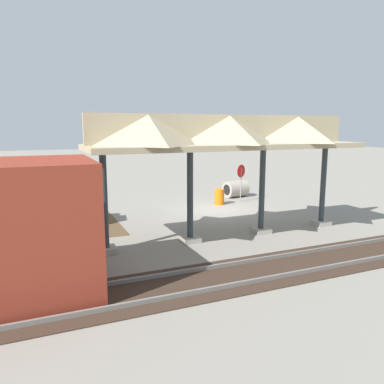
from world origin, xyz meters
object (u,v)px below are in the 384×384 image
object	(u,v)px
stop_sign	(241,175)
concrete_pipe	(236,189)
backhoe	(45,200)
traffic_barrel	(219,197)
brick_utility_building	(0,231)

from	to	relation	value
stop_sign	concrete_pipe	size ratio (longest dim) A/B	1.43
stop_sign	backhoe	distance (m)	11.00
concrete_pipe	traffic_barrel	world-z (taller)	concrete_pipe
concrete_pipe	backhoe	bearing A→B (deg)	15.33
backhoe	brick_utility_building	world-z (taller)	brick_utility_building
backhoe	concrete_pipe	distance (m)	11.87
backhoe	brick_utility_building	size ratio (longest dim) A/B	1.13
concrete_pipe	brick_utility_building	distance (m)	16.23
stop_sign	backhoe	world-z (taller)	backhoe
brick_utility_building	concrete_pipe	bearing A→B (deg)	-141.68
brick_utility_building	traffic_barrel	size ratio (longest dim) A/B	5.29
backhoe	concrete_pipe	bearing A→B (deg)	-164.67
stop_sign	brick_utility_building	bearing A→B (deg)	34.94
concrete_pipe	brick_utility_building	bearing A→B (deg)	38.32
concrete_pipe	traffic_barrel	distance (m)	2.64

